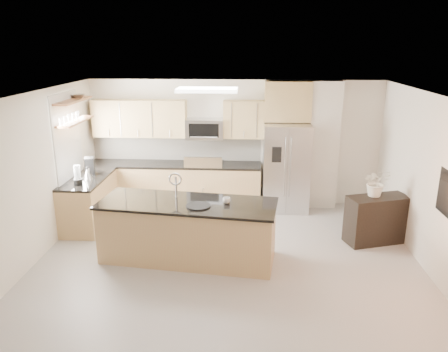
# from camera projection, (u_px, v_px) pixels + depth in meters

# --- Properties ---
(floor) EXTENTS (6.50, 6.50, 0.00)m
(floor) POSITION_uv_depth(u_px,v_px,m) (226.00, 278.00, 6.41)
(floor) COLOR gray
(floor) RESTS_ON ground
(ceiling) EXTENTS (6.00, 6.50, 0.02)m
(ceiling) POSITION_uv_depth(u_px,v_px,m) (226.00, 100.00, 5.65)
(ceiling) COLOR white
(ceiling) RESTS_ON wall_back
(wall_back) EXTENTS (6.00, 0.02, 2.60)m
(wall_back) POSITION_uv_depth(u_px,v_px,m) (234.00, 143.00, 9.13)
(wall_back) COLOR silver
(wall_back) RESTS_ON floor
(wall_left) EXTENTS (0.02, 6.50, 2.60)m
(wall_left) POSITION_uv_depth(u_px,v_px,m) (15.00, 190.00, 6.20)
(wall_left) COLOR silver
(wall_left) RESTS_ON floor
(back_counter) EXTENTS (3.55, 0.66, 1.44)m
(back_counter) POSITION_uv_depth(u_px,v_px,m) (175.00, 184.00, 9.14)
(back_counter) COLOR tan
(back_counter) RESTS_ON floor
(left_counter) EXTENTS (0.66, 1.50, 0.92)m
(left_counter) POSITION_uv_depth(u_px,v_px,m) (89.00, 201.00, 8.19)
(left_counter) COLOR tan
(left_counter) RESTS_ON floor
(range) EXTENTS (0.76, 0.64, 1.14)m
(range) POSITION_uv_depth(u_px,v_px,m) (205.00, 185.00, 9.09)
(range) COLOR black
(range) RESTS_ON floor
(upper_cabinets) EXTENTS (3.50, 0.33, 0.75)m
(upper_cabinets) POSITION_uv_depth(u_px,v_px,m) (171.00, 119.00, 8.90)
(upper_cabinets) COLOR tan
(upper_cabinets) RESTS_ON wall_back
(microwave) EXTENTS (0.76, 0.40, 0.40)m
(microwave) POSITION_uv_depth(u_px,v_px,m) (205.00, 129.00, 8.87)
(microwave) COLOR #B3B3B5
(microwave) RESTS_ON upper_cabinets
(refrigerator) EXTENTS (0.92, 0.78, 1.78)m
(refrigerator) POSITION_uv_depth(u_px,v_px,m) (286.00, 167.00, 8.83)
(refrigerator) COLOR #B3B3B5
(refrigerator) RESTS_ON floor
(partition_column) EXTENTS (0.60, 0.30, 2.60)m
(partition_column) POSITION_uv_depth(u_px,v_px,m) (323.00, 146.00, 8.89)
(partition_column) COLOR beige
(partition_column) RESTS_ON floor
(window) EXTENTS (0.04, 1.15, 1.65)m
(window) POSITION_uv_depth(u_px,v_px,m) (67.00, 139.00, 7.86)
(window) COLOR white
(window) RESTS_ON wall_left
(shelf_lower) EXTENTS (0.30, 1.20, 0.04)m
(shelf_lower) POSITION_uv_depth(u_px,v_px,m) (74.00, 121.00, 7.86)
(shelf_lower) COLOR brown
(shelf_lower) RESTS_ON wall_left
(shelf_upper) EXTENTS (0.30, 1.20, 0.04)m
(shelf_upper) POSITION_uv_depth(u_px,v_px,m) (72.00, 101.00, 7.75)
(shelf_upper) COLOR brown
(shelf_upper) RESTS_ON wall_left
(ceiling_fixture) EXTENTS (1.00, 0.50, 0.06)m
(ceiling_fixture) POSITION_uv_depth(u_px,v_px,m) (207.00, 90.00, 7.21)
(ceiling_fixture) COLOR white
(ceiling_fixture) RESTS_ON ceiling
(island) EXTENTS (2.84, 1.32, 1.37)m
(island) POSITION_uv_depth(u_px,v_px,m) (188.00, 230.00, 6.87)
(island) COLOR tan
(island) RESTS_ON floor
(credenza) EXTENTS (1.11, 0.73, 0.82)m
(credenza) POSITION_uv_depth(u_px,v_px,m) (377.00, 219.00, 7.46)
(credenza) COLOR black
(credenza) RESTS_ON floor
(cup) EXTENTS (0.13, 0.13, 0.09)m
(cup) POSITION_uv_depth(u_px,v_px,m) (227.00, 200.00, 6.68)
(cup) COLOR white
(cup) RESTS_ON island
(platter) EXTENTS (0.39, 0.39, 0.02)m
(platter) POSITION_uv_depth(u_px,v_px,m) (198.00, 206.00, 6.55)
(platter) COLOR black
(platter) RESTS_ON island
(blender) EXTENTS (0.15, 0.15, 0.35)m
(blender) POSITION_uv_depth(u_px,v_px,m) (78.00, 176.00, 7.61)
(blender) COLOR black
(blender) RESTS_ON left_counter
(kettle) EXTENTS (0.18, 0.18, 0.22)m
(kettle) POSITION_uv_depth(u_px,v_px,m) (87.00, 174.00, 7.94)
(kettle) COLOR #B3B3B5
(kettle) RESTS_ON left_counter
(coffee_maker) EXTENTS (0.22, 0.25, 0.32)m
(coffee_maker) POSITION_uv_depth(u_px,v_px,m) (89.00, 166.00, 8.23)
(coffee_maker) COLOR black
(coffee_maker) RESTS_ON left_counter
(bowl) EXTENTS (0.43, 0.43, 0.08)m
(bowl) POSITION_uv_depth(u_px,v_px,m) (78.00, 95.00, 8.01)
(bowl) COLOR #B3B3B5
(bowl) RESTS_ON shelf_upper
(flower_vase) EXTENTS (0.70, 0.62, 0.72)m
(flower_vase) POSITION_uv_depth(u_px,v_px,m) (377.00, 176.00, 7.28)
(flower_vase) COLOR white
(flower_vase) RESTS_ON credenza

